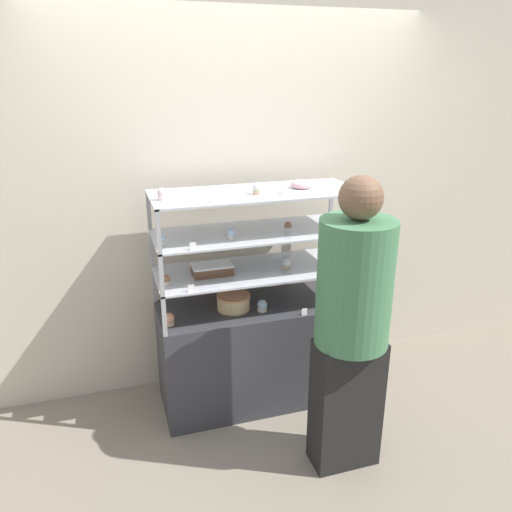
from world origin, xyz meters
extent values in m
plane|color=gray|center=(0.00, 0.00, 0.00)|extent=(20.00, 20.00, 0.00)
cube|color=beige|center=(0.00, 0.40, 1.30)|extent=(8.00, 0.05, 2.60)
cube|color=#333338|center=(0.00, 0.00, 0.35)|extent=(1.25, 0.51, 0.70)
cube|color=#99999E|center=(-0.62, 0.24, 0.82)|extent=(0.02, 0.02, 0.25)
cube|color=#99999E|center=(0.62, 0.24, 0.82)|extent=(0.02, 0.02, 0.25)
cube|color=#99999E|center=(-0.62, -0.24, 0.82)|extent=(0.02, 0.02, 0.25)
cube|color=#99999E|center=(0.62, -0.24, 0.82)|extent=(0.02, 0.02, 0.25)
cube|color=#B7BCC6|center=(0.00, 0.00, 0.94)|extent=(1.25, 0.51, 0.01)
cube|color=#99999E|center=(-0.62, 0.24, 1.07)|extent=(0.02, 0.02, 0.25)
cube|color=#99999E|center=(0.62, 0.24, 1.07)|extent=(0.02, 0.02, 0.25)
cube|color=#99999E|center=(-0.62, -0.24, 1.07)|extent=(0.02, 0.02, 0.25)
cube|color=#99999E|center=(0.62, -0.24, 1.07)|extent=(0.02, 0.02, 0.25)
cube|color=#B7BCC6|center=(0.00, 0.00, 1.19)|extent=(1.25, 0.51, 0.01)
cube|color=#99999E|center=(-0.62, 0.24, 1.32)|extent=(0.02, 0.02, 0.25)
cube|color=#99999E|center=(0.62, 0.24, 1.32)|extent=(0.02, 0.02, 0.25)
cube|color=#99999E|center=(-0.62, -0.24, 1.32)|extent=(0.02, 0.02, 0.25)
cube|color=#99999E|center=(0.62, -0.24, 1.32)|extent=(0.02, 0.02, 0.25)
cube|color=#B7BCC6|center=(0.00, 0.00, 1.44)|extent=(1.25, 0.51, 0.01)
cylinder|color=#DBBC84|center=(-0.15, -0.02, 0.74)|extent=(0.21, 0.21, 0.08)
cylinder|color=#E5996B|center=(-0.15, -0.02, 0.79)|extent=(0.21, 0.21, 0.01)
cube|color=brown|center=(-0.28, -0.01, 0.97)|extent=(0.24, 0.14, 0.05)
cube|color=white|center=(-0.28, -0.01, 1.01)|extent=(0.25, 0.14, 0.01)
cylinder|color=#CCB28C|center=(-0.57, -0.11, 0.71)|extent=(0.06, 0.06, 0.03)
sphere|color=#E5996B|center=(-0.57, -0.11, 0.74)|extent=(0.06, 0.06, 0.06)
cylinder|color=beige|center=(0.01, -0.10, 0.71)|extent=(0.06, 0.06, 0.03)
sphere|color=silver|center=(0.01, -0.10, 0.74)|extent=(0.06, 0.06, 0.06)
cylinder|color=white|center=(0.57, -0.12, 0.71)|extent=(0.06, 0.06, 0.03)
sphere|color=white|center=(0.57, -0.12, 0.74)|extent=(0.06, 0.06, 0.06)
cube|color=white|center=(0.24, -0.23, 0.72)|extent=(0.04, 0.00, 0.04)
cylinder|color=beige|center=(-0.58, -0.09, 0.96)|extent=(0.05, 0.05, 0.03)
sphere|color=#8C5B42|center=(-0.58, -0.09, 0.99)|extent=(0.05, 0.05, 0.05)
cylinder|color=#CCB28C|center=(0.18, -0.06, 0.96)|extent=(0.05, 0.05, 0.03)
sphere|color=white|center=(0.18, -0.06, 0.99)|extent=(0.05, 0.05, 0.05)
cylinder|color=#CCB28C|center=(0.56, -0.13, 0.96)|extent=(0.05, 0.05, 0.03)
sphere|color=silver|center=(0.56, -0.13, 0.99)|extent=(0.05, 0.05, 0.05)
cube|color=white|center=(-0.45, -0.23, 0.97)|extent=(0.04, 0.00, 0.04)
cylinder|color=white|center=(-0.58, -0.09, 1.21)|extent=(0.05, 0.05, 0.03)
sphere|color=silver|center=(-0.58, -0.09, 1.23)|extent=(0.05, 0.05, 0.05)
cylinder|color=white|center=(-0.19, -0.10, 1.21)|extent=(0.05, 0.05, 0.03)
sphere|color=silver|center=(-0.19, -0.10, 1.23)|extent=(0.05, 0.05, 0.05)
cylinder|color=white|center=(0.19, -0.06, 1.21)|extent=(0.05, 0.05, 0.03)
sphere|color=#8C5B42|center=(0.19, -0.06, 1.23)|extent=(0.05, 0.05, 0.05)
cylinder|color=beige|center=(0.58, -0.13, 1.21)|extent=(0.05, 0.05, 0.03)
sphere|color=silver|center=(0.58, -0.13, 1.23)|extent=(0.05, 0.05, 0.05)
cube|color=white|center=(-0.43, -0.23, 1.22)|extent=(0.04, 0.00, 0.04)
cylinder|color=white|center=(-0.56, -0.06, 1.46)|extent=(0.05, 0.05, 0.03)
sphere|color=silver|center=(-0.56, -0.06, 1.48)|extent=(0.06, 0.06, 0.06)
cylinder|color=#CCB28C|center=(-0.01, -0.07, 1.46)|extent=(0.05, 0.05, 0.03)
sphere|color=white|center=(-0.01, -0.07, 1.48)|extent=(0.06, 0.06, 0.06)
cylinder|color=beige|center=(0.58, -0.13, 1.46)|extent=(0.05, 0.05, 0.03)
sphere|color=silver|center=(0.58, -0.13, 1.48)|extent=(0.06, 0.06, 0.06)
cube|color=white|center=(0.07, -0.23, 1.46)|extent=(0.04, 0.00, 0.04)
torus|color=#EFB2BC|center=(0.30, 0.02, 1.46)|extent=(0.13, 0.13, 0.04)
cube|color=black|center=(0.30, -0.73, 0.38)|extent=(0.37, 0.20, 0.77)
cylinder|color=#3F724C|center=(0.30, -0.73, 1.10)|extent=(0.39, 0.39, 0.67)
sphere|color=brown|center=(0.30, -0.73, 1.55)|extent=(0.22, 0.22, 0.22)
camera|label=1|loc=(-0.87, -2.79, 2.09)|focal=35.00mm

